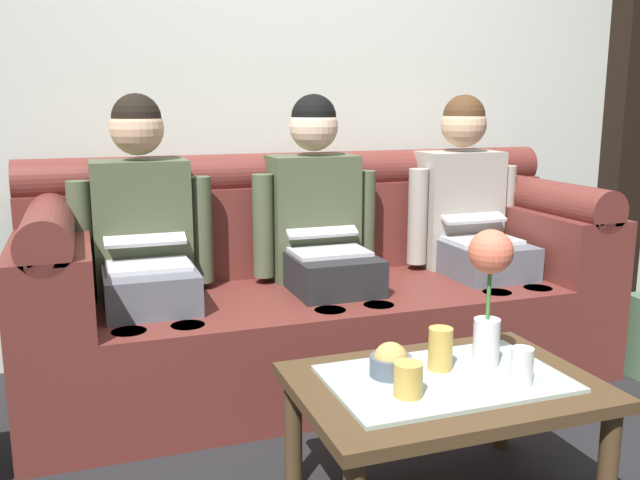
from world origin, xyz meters
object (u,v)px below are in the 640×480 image
Objects in this scene: coffee_table at (444,396)px; cup_near_right at (440,349)px; couch at (321,294)px; cup_far_center at (522,366)px; person_left at (145,240)px; person_right at (471,219)px; flower_vase at (490,278)px; cup_near_left at (408,379)px; person_middle at (321,228)px; snack_bowl at (391,362)px.

cup_near_right reaches higher than coffee_table.
cup_far_center is at bearing -81.58° from couch.
coffee_table is at bearing -55.61° from person_left.
couch is 0.79m from person_left.
person_left is 1.41× the size of coffee_table.
person_right is 1.18m from flower_vase.
flower_vase is 0.25m from cup_near_right.
cup_near_left is (0.57, -1.15, -0.20)m from person_left.
flower_vase is (0.16, -1.03, 0.02)m from person_middle.
person_middle is 1.18m from cup_near_left.
person_left is at bearing -179.99° from person_middle.
person_middle is at bearing 82.12° from cup_near_left.
person_left is 1.00× the size of person_middle.
person_left is 2.95× the size of flower_vase.
cup_near_right reaches higher than snack_bowl.
cup_near_left is at bearing -159.06° from flower_vase.
coffee_table is at bearing -165.39° from flower_vase.
person_left is at bearing 127.48° from cup_far_center.
couch is 1.02m from cup_near_right.
person_middle reaches higher than snack_bowl.
flower_vase is 3.41× the size of snack_bowl.
coffee_table is 2.09× the size of flower_vase.
cup_near_right is at bearing -1.55° from snack_bowl.
person_middle and person_right have the same top height.
person_left is 1.00× the size of person_right.
snack_bowl is 0.16m from cup_near_right.
cup_near_right is 1.20× the size of cup_far_center.
flower_vase is at bearing 95.46° from cup_far_center.
couch is 1.09m from flower_vase.
cup_far_center is at bearing -84.54° from flower_vase.
person_right is at bearing 54.67° from cup_near_right.
cup_far_center reaches higher than cup_near_left.
flower_vase is 3.28× the size of cup_near_right.
couch is at bearing 81.92° from snack_bowl.
person_left is 9.68× the size of cup_near_right.
cup_near_left is at bearing -63.52° from person_left.
flower_vase is at bearing -49.01° from person_left.
snack_bowl is at bearing -98.08° from couch.
person_right is (1.47, -0.00, 0.00)m from person_left.
coffee_table is at bearing -90.00° from couch.
flower_vase is (0.16, -1.03, 0.31)m from couch.
cup_near_left is at bearing -97.88° from person_middle.
person_middle is 9.68× the size of cup_near_right.
person_right reaches higher than cup_near_right.
cup_near_left is 0.22m from cup_near_right.
cup_near_left is 0.34m from cup_far_center.
couch is 1.99× the size of person_middle.
cup_far_center is at bearing -52.52° from person_left.
cup_far_center is at bearing -5.80° from cup_near_left.
person_middle is 1.11m from coffee_table.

